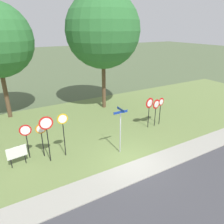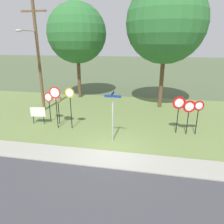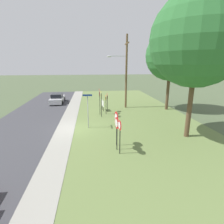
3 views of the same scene
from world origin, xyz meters
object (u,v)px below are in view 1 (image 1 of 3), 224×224
object	(u,v)px
stop_sign_near_right	(41,134)
notice_board	(17,153)
yield_sign_near_right	(150,106)
yield_sign_near_left	(161,105)
street_name_post	(120,127)
oak_tree_right	(103,31)
stop_sign_near_left	(26,134)
stop_sign_far_center	(63,126)
stop_sign_far_left	(47,129)
yield_sign_far_left	(156,106)

from	to	relation	value
stop_sign_near_right	notice_board	distance (m)	1.69
stop_sign_near_right	yield_sign_near_right	size ratio (longest dim) A/B	0.90
yield_sign_near_left	yield_sign_near_right	xyz separation A→B (m)	(-1.20, -0.03, 0.18)
street_name_post	oak_tree_right	xyz separation A→B (m)	(2.93, 7.72, 5.34)
yield_sign_near_left	street_name_post	world-z (taller)	street_name_post
stop_sign_near_left	yield_sign_near_left	xyz separation A→B (m)	(10.18, -0.23, 0.03)
stop_sign_near_right	stop_sign_far_center	distance (m)	1.40
stop_sign_near_right	stop_sign_far_left	world-z (taller)	stop_sign_far_left
stop_sign_near_right	stop_sign_far_center	world-z (taller)	stop_sign_far_center
stop_sign_near_left	yield_sign_near_left	bearing A→B (deg)	5.57
yield_sign_near_left	yield_sign_far_left	bearing A→B (deg)	-179.21
stop_sign_far_left	yield_sign_near_left	bearing A→B (deg)	6.77
yield_sign_far_left	stop_sign_far_center	bearing A→B (deg)	174.05
stop_sign_far_center	stop_sign_near_right	bearing A→B (deg)	155.46
stop_sign_near_left	yield_sign_far_left	xyz separation A→B (m)	(9.61, -0.33, 0.05)
stop_sign_near_right	street_name_post	world-z (taller)	street_name_post
stop_sign_near_left	notice_board	distance (m)	1.15
stop_sign_near_right	yield_sign_far_left	size ratio (longest dim) A/B	0.98
yield_sign_near_right	yield_sign_far_left	bearing A→B (deg)	-15.02
stop_sign_far_center	stop_sign_near_left	bearing A→B (deg)	159.36
stop_sign_near_right	street_name_post	bearing A→B (deg)	-17.16
stop_sign_near_right	oak_tree_right	world-z (taller)	oak_tree_right
stop_sign_far_left	yield_sign_far_left	bearing A→B (deg)	6.41
stop_sign_near_right	yield_sign_near_left	distance (m)	9.37
stop_sign_far_center	notice_board	xyz separation A→B (m)	(-2.68, 0.36, -1.20)
stop_sign_far_left	stop_sign_near_left	bearing A→B (deg)	139.38
stop_sign_near_right	street_name_post	size ratio (longest dim) A/B	0.73
stop_sign_far_left	notice_board	xyz separation A→B (m)	(-1.71, 0.48, -1.31)
stop_sign_near_right	stop_sign_near_left	bearing A→B (deg)	170.71
yield_sign_near_left	stop_sign_near_right	bearing A→B (deg)	171.01
street_name_post	oak_tree_right	bearing A→B (deg)	70.53
street_name_post	yield_sign_near_right	bearing A→B (deg)	28.06
yield_sign_far_left	notice_board	world-z (taller)	yield_sign_far_left
stop_sign_far_center	oak_tree_right	size ratio (longest dim) A/B	0.27
yield_sign_far_left	street_name_post	size ratio (longest dim) A/B	0.75
yield_sign_far_left	oak_tree_right	world-z (taller)	oak_tree_right
stop_sign_far_center	yield_sign_far_left	bearing A→B (deg)	5.76
yield_sign_far_left	oak_tree_right	size ratio (longest dim) A/B	0.22
stop_sign_far_left	yield_sign_near_right	size ratio (longest dim) A/B	1.18
yield_sign_near_left	yield_sign_near_right	distance (m)	1.21
yield_sign_near_left	yield_sign_near_right	world-z (taller)	yield_sign_near_right
stop_sign_far_left	yield_sign_far_left	world-z (taller)	stop_sign_far_left
stop_sign_near_left	stop_sign_far_center	xyz separation A→B (m)	(2.00, -0.83, 0.40)
yield_sign_near_right	yield_sign_far_left	size ratio (longest dim) A/B	1.09
stop_sign_near_right	yield_sign_far_left	world-z (taller)	yield_sign_far_left
stop_sign_near_left	stop_sign_far_left	world-z (taller)	stop_sign_far_left
stop_sign_near_left	street_name_post	xyz separation A→B (m)	(5.13, -2.21, 0.16)
stop_sign_far_center	yield_sign_near_right	world-z (taller)	stop_sign_far_center
stop_sign_near_right	yield_sign_near_right	world-z (taller)	yield_sign_near_right
notice_board	stop_sign_near_right	bearing A→B (deg)	1.87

